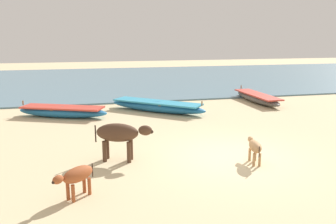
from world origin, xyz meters
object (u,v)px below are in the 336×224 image
Objects in this scene: fishing_boat_0 at (257,98)px; cow_adult_dark at (119,134)px; calf_far_tan at (255,147)px; calf_near_rust at (77,176)px; fishing_boat_3 at (157,106)px; fishing_boat_1 at (63,111)px.

cow_adult_dark is (-8.06, -7.24, 0.53)m from fishing_boat_0.
calf_far_tan is at bearing 3.50° from cow_adult_dark.
cow_adult_dark is 1.73× the size of calf_near_rust.
fishing_boat_3 is at bearing 89.06° from cow_adult_dark.
cow_adult_dark reaches higher than fishing_boat_0.
fishing_boat_1 is 6.36m from cow_adult_dark.
fishing_boat_0 is 4.24× the size of calf_far_tan.
fishing_boat_0 is at bearing -17.04° from calf_far_tan.
fishing_boat_3 is 7.37m from calf_far_tan.
fishing_boat_0 is 9.43m from calf_far_tan.
fishing_boat_3 is at bearing 99.82° from fishing_boat_0.
fishing_boat_0 is at bearing -149.48° from fishing_boat_1.
fishing_boat_1 is at bearing 48.63° from calf_far_tan.
fishing_boat_3 is at bearing -153.81° from calf_near_rust.
cow_adult_dark is (-2.37, -6.19, 0.51)m from fishing_boat_3.
calf_near_rust is at bearing 118.73° from fishing_boat_1.
calf_near_rust is 4.89m from calf_far_tan.
fishing_boat_0 is 2.61× the size of cow_adult_dark.
calf_near_rust is at bearing 113.64° from calf_far_tan.
fishing_boat_0 is 4.53× the size of calf_near_rust.
cow_adult_dark reaches higher than calf_near_rust.
fishing_boat_1 reaches higher than calf_far_tan.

